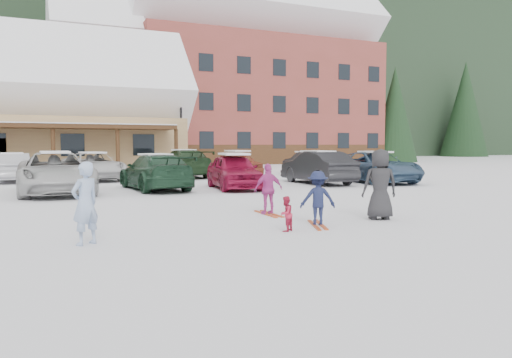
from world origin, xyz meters
name	(u,v)px	position (x,y,z in m)	size (l,w,h in m)	color
ground	(262,227)	(0.00, 0.00, 0.00)	(160.00, 160.00, 0.00)	white
forested_hillside	(59,46)	(0.00, 85.00, 19.00)	(300.00, 70.00, 38.00)	black
alpine_hotel	(234,78)	(14.27, 38.00, 8.63)	(31.48, 14.01, 21.48)	brown
lamp_post	(181,122)	(4.91, 24.32, 3.44)	(0.50, 0.25, 6.07)	black
conifer_1	(395,102)	(30.00, 32.00, 6.26)	(4.84, 4.84, 11.22)	black
conifer_3	(141,114)	(6.00, 44.00, 5.12)	(3.96, 3.96, 9.18)	black
conifer_4	(349,109)	(34.00, 46.00, 6.54)	(5.06, 5.06, 11.73)	black
adult_skier	(85,203)	(-3.79, -0.50, 0.77)	(0.56, 0.37, 1.53)	#98AED3
toddler_red	(286,214)	(0.22, -0.74, 0.37)	(0.36, 0.28, 0.75)	#B9203F
child_navy	(318,198)	(1.23, -0.35, 0.62)	(0.80, 0.46, 1.24)	#171D3E
skis_child_navy	(318,225)	(1.23, -0.35, 0.01)	(0.20, 1.40, 0.03)	#B8451A
child_magenta	(268,189)	(0.98, 1.72, 0.67)	(0.78, 0.33, 1.34)	#BE3B92
skis_child_magenta	(268,214)	(0.98, 1.72, 0.01)	(0.20, 1.40, 0.03)	#B8451A
bystander_dark	(380,184)	(3.10, -0.18, 0.87)	(0.85, 0.55, 1.73)	#242426
parked_car_2	(55,173)	(-3.91, 9.89, 0.78)	(2.59, 5.62, 1.56)	#BABABA
parked_car_3	(155,172)	(-0.15, 10.01, 0.72)	(2.02, 4.96, 1.44)	#1C3D28
parked_car_4	(234,171)	(2.92, 9.12, 0.73)	(1.71, 4.26, 1.45)	maroon
parked_car_5	(318,167)	(7.47, 10.02, 0.76)	(1.61, 4.61, 1.52)	black
parked_car_6	(375,167)	(10.46, 9.64, 0.74)	(2.46, 5.34, 1.48)	#334E6B
parked_car_9	(12,168)	(-5.60, 17.09, 0.70)	(1.48, 4.25, 1.40)	#B7B8BD
parked_car_10	(93,166)	(-1.88, 16.60, 0.71)	(2.37, 5.14, 1.43)	silver
parked_car_11	(184,163)	(3.06, 17.19, 0.77)	(2.15, 5.28, 1.53)	#1D361C
parked_car_12	(237,163)	(6.45, 17.53, 0.73)	(1.72, 4.28, 1.46)	#9E472E
parked_car_13	(308,163)	(10.74, 16.54, 0.69)	(1.47, 4.21, 1.39)	black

